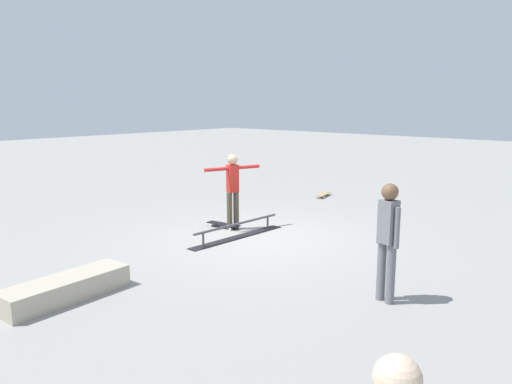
% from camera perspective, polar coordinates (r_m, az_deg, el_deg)
% --- Properties ---
extents(ground_plane, '(60.00, 60.00, 0.00)m').
position_cam_1_polar(ground_plane, '(10.00, 0.04, -5.30)').
color(ground_plane, gray).
extents(grind_rail, '(2.44, 0.31, 0.31)m').
position_cam_1_polar(grind_rail, '(9.98, -2.15, -4.56)').
color(grind_rail, black).
rests_on(grind_rail, ground_plane).
extents(skate_ledge, '(1.81, 0.66, 0.31)m').
position_cam_1_polar(skate_ledge, '(7.46, -21.18, -10.35)').
color(skate_ledge, '#B2A893').
rests_on(skate_ledge, ground_plane).
extents(skater_main, '(1.27, 0.45, 1.62)m').
position_cam_1_polar(skater_main, '(10.47, -2.72, 0.69)').
color(skater_main, brown).
rests_on(skater_main, ground_plane).
extents(skateboard_main, '(0.33, 0.82, 0.09)m').
position_cam_1_polar(skateboard_main, '(10.78, -3.81, -3.76)').
color(skateboard_main, black).
rests_on(skateboard_main, ground_plane).
extents(bystander_grey_shirt, '(0.24, 0.38, 1.65)m').
position_cam_1_polar(bystander_grey_shirt, '(6.88, 15.03, -4.95)').
color(bystander_grey_shirt, slate).
rests_on(bystander_grey_shirt, ground_plane).
extents(loose_skateboard_natural, '(0.82, 0.41, 0.09)m').
position_cam_1_polar(loose_skateboard_natural, '(14.38, 7.83, -0.24)').
color(loose_skateboard_natural, tan).
rests_on(loose_skateboard_natural, ground_plane).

